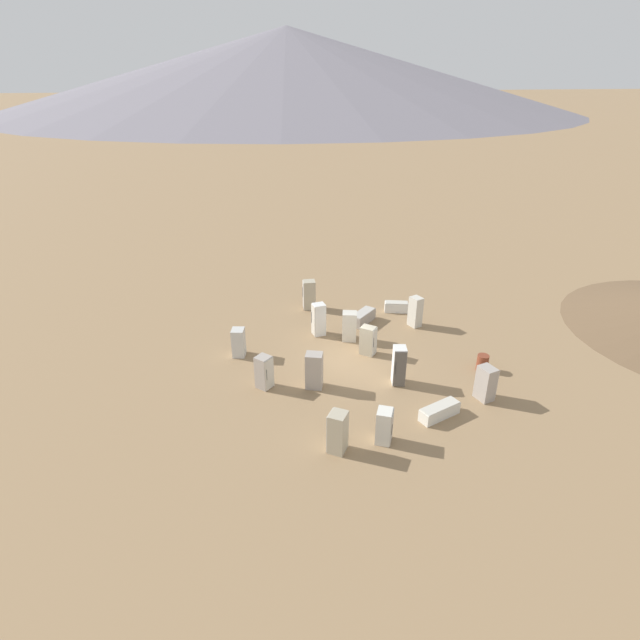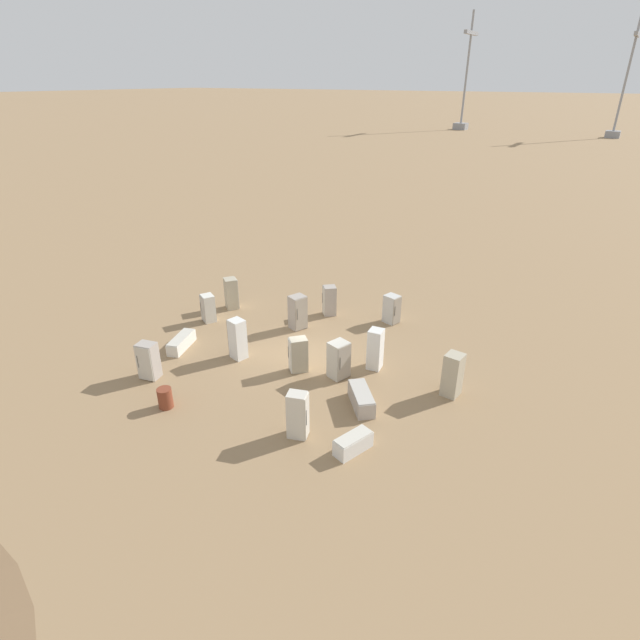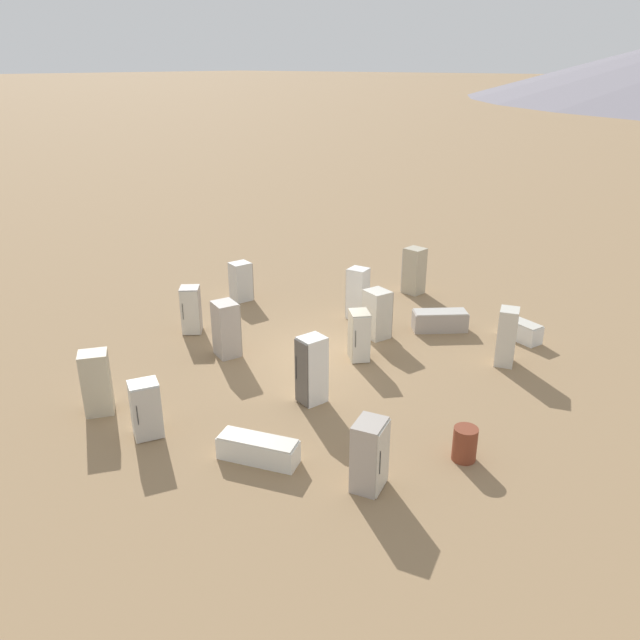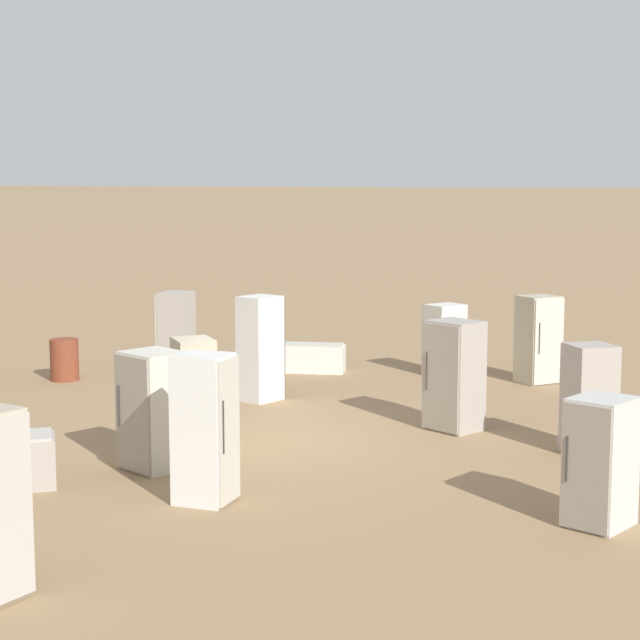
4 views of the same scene
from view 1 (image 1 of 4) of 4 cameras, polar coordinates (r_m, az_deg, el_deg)
ground_plane at (r=26.23m, az=3.19°, el=-4.66°), size 1000.00×1000.00×0.00m
mountain_ridge_0 at (r=230.72m, az=-3.77°, el=26.68°), size 232.47×232.47×31.55m
discarded_fridge_0 at (r=29.91m, az=10.84°, el=0.95°), size 0.75×0.86×1.83m
discarded_fridge_1 at (r=30.09m, az=4.93°, el=0.32°), size 1.87×1.77×0.71m
discarded_fridge_2 at (r=31.61m, az=-1.25°, el=2.90°), size 0.83×0.75×1.88m
discarded_fridge_3 at (r=24.19m, az=9.02°, el=-5.17°), size 0.75×0.84×1.95m
discarded_fridge_4 at (r=19.99m, az=2.02°, el=-12.69°), size 0.97×0.98×1.77m
discarded_fridge_5 at (r=26.55m, az=5.52°, el=-2.36°), size 0.97×0.95×1.60m
discarded_fridge_6 at (r=23.82m, az=-6.40°, el=-5.94°), size 0.93×0.93×1.65m
discarded_fridge_7 at (r=24.09m, az=18.44°, el=-6.87°), size 0.81×0.91×1.66m
discarded_fridge_8 at (r=23.66m, az=-0.66°, el=-5.78°), size 0.97×0.93×1.80m
discarded_fridge_9 at (r=26.66m, az=-9.28°, el=-2.53°), size 0.81×0.90×1.54m
discarded_fridge_10 at (r=28.34m, az=-0.15°, el=0.06°), size 0.77×0.68×1.91m
discarded_fridge_11 at (r=20.65m, az=7.37°, el=-11.94°), size 0.89×0.91×1.50m
discarded_fridge_12 at (r=31.77m, az=8.71°, el=1.50°), size 1.56×1.01×0.65m
discarded_fridge_13 at (r=27.89m, az=3.38°, el=-0.70°), size 0.96×0.94×1.68m
discarded_fridge_14 at (r=22.64m, az=13.50°, el=-10.09°), size 2.03×1.19×0.60m
rusty_barrel at (r=26.48m, az=18.07°, el=-4.66°), size 0.58×0.58×0.85m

